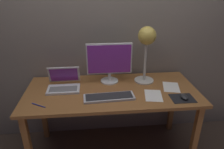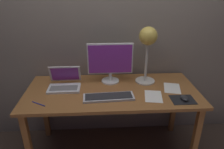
{
  "view_description": "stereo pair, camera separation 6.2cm",
  "coord_description": "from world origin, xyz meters",
  "px_view_note": "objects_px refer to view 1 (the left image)",
  "views": [
    {
      "loc": [
        -0.16,
        -1.68,
        1.66
      ],
      "look_at": [
        -0.0,
        -0.05,
        0.92
      ],
      "focal_mm": 32.89,
      "sensor_mm": 36.0,
      "label": 1
    },
    {
      "loc": [
        -0.1,
        -1.69,
        1.66
      ],
      "look_at": [
        -0.0,
        -0.05,
        0.92
      ],
      "focal_mm": 32.89,
      "sensor_mm": 36.0,
      "label": 2
    }
  ],
  "objects_px": {
    "desk_lamp": "(147,41)",
    "pen": "(39,105)",
    "keyboard_main": "(109,97)",
    "laptop": "(64,82)",
    "monitor": "(109,61)",
    "mouse": "(184,97)"
  },
  "relations": [
    {
      "from": "monitor",
      "to": "mouse",
      "type": "bearing_deg",
      "value": -32.84
    },
    {
      "from": "keyboard_main",
      "to": "desk_lamp",
      "type": "distance_m",
      "value": 0.63
    },
    {
      "from": "laptop",
      "to": "pen",
      "type": "height_order",
      "value": "laptop"
    },
    {
      "from": "monitor",
      "to": "laptop",
      "type": "bearing_deg",
      "value": -169.17
    },
    {
      "from": "laptop",
      "to": "pen",
      "type": "distance_m",
      "value": 0.35
    },
    {
      "from": "pen",
      "to": "mouse",
      "type": "bearing_deg",
      "value": -0.27
    },
    {
      "from": "monitor",
      "to": "keyboard_main",
      "type": "xyz_separation_m",
      "value": [
        -0.03,
        -0.33,
        -0.21
      ]
    },
    {
      "from": "monitor",
      "to": "mouse",
      "type": "xyz_separation_m",
      "value": [
        0.61,
        -0.4,
        -0.2
      ]
    },
    {
      "from": "mouse",
      "to": "pen",
      "type": "distance_m",
      "value": 1.23
    },
    {
      "from": "desk_lamp",
      "to": "monitor",
      "type": "bearing_deg",
      "value": 176.79
    },
    {
      "from": "mouse",
      "to": "pen",
      "type": "height_order",
      "value": "mouse"
    },
    {
      "from": "monitor",
      "to": "desk_lamp",
      "type": "relative_size",
      "value": 0.8
    },
    {
      "from": "monitor",
      "to": "desk_lamp",
      "type": "distance_m",
      "value": 0.4
    },
    {
      "from": "monitor",
      "to": "mouse",
      "type": "distance_m",
      "value": 0.76
    },
    {
      "from": "laptop",
      "to": "mouse",
      "type": "relative_size",
      "value": 3.12
    },
    {
      "from": "keyboard_main",
      "to": "mouse",
      "type": "height_order",
      "value": "mouse"
    },
    {
      "from": "laptop",
      "to": "mouse",
      "type": "bearing_deg",
      "value": -16.44
    },
    {
      "from": "monitor",
      "to": "keyboard_main",
      "type": "relative_size",
      "value": 0.99
    },
    {
      "from": "desk_lamp",
      "to": "pen",
      "type": "xyz_separation_m",
      "value": [
        -0.96,
        -0.37,
        -0.41
      ]
    },
    {
      "from": "keyboard_main",
      "to": "pen",
      "type": "bearing_deg",
      "value": -173.65
    },
    {
      "from": "keyboard_main",
      "to": "laptop",
      "type": "xyz_separation_m",
      "value": [
        -0.41,
        0.24,
        0.04
      ]
    },
    {
      "from": "monitor",
      "to": "desk_lamp",
      "type": "xyz_separation_m",
      "value": [
        0.35,
        -0.02,
        0.19
      ]
    }
  ]
}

